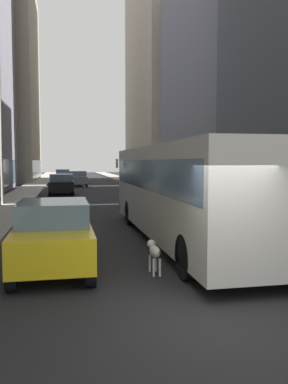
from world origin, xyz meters
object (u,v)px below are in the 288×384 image
(car_white_van, at_px, (63,175))
(car_grey_wagon, at_px, (78,178))
(transit_bus, at_px, (182,186))
(dalmatian_dog, at_px, (154,251))
(car_black_suv, at_px, (61,184))
(car_yellow_taxi, at_px, (54,233))

(car_white_van, bearing_deg, car_grey_wagon, -80.74)
(car_grey_wagon, bearing_deg, transit_bus, -85.47)
(transit_bus, xyz_separation_m, dalmatian_dog, (-1.73, -3.53, -1.26))
(car_black_suv, xyz_separation_m, car_white_van, (-0.00, 20.49, -0.00))
(dalmatian_dog, bearing_deg, car_yellow_taxi, 153.46)
(car_grey_wagon, bearing_deg, car_yellow_taxi, -92.80)
(transit_bus, height_order, car_yellow_taxi, transit_bus)
(car_white_van, relative_size, dalmatian_dog, 4.26)
(car_black_suv, distance_m, dalmatian_dog, 23.26)
(car_black_suv, bearing_deg, car_grey_wagon, 81.47)
(car_grey_wagon, distance_m, dalmatian_dog, 33.83)
(car_white_van, bearing_deg, car_black_suv, -90.00)
(dalmatian_dog, bearing_deg, car_white_van, 92.98)
(car_yellow_taxi, xyz_separation_m, dalmatian_dog, (2.27, -1.13, -0.31))
(car_yellow_taxi, bearing_deg, car_grey_wagon, 87.20)
(car_yellow_taxi, xyz_separation_m, car_black_suv, (0.00, 22.01, -0.00))
(car_yellow_taxi, distance_m, car_black_suv, 22.01)
(transit_bus, xyz_separation_m, car_black_suv, (-4.00, 19.62, -0.95))
(car_grey_wagon, distance_m, car_white_van, 9.94)
(car_yellow_taxi, bearing_deg, car_white_van, 90.00)
(transit_bus, xyz_separation_m, car_white_van, (-4.00, 40.11, -0.96))
(car_grey_wagon, relative_size, car_white_van, 1.10)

